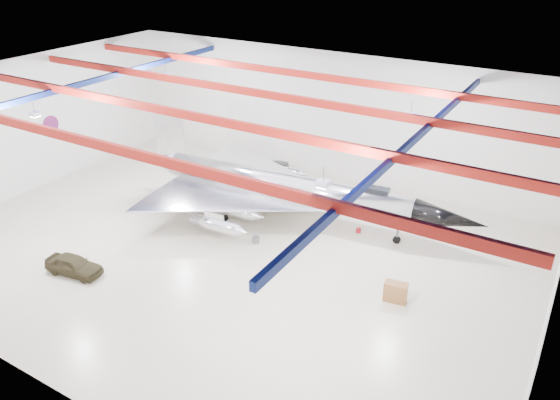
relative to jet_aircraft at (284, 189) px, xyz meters
The scene contains 18 objects.
floor 6.38m from the jet_aircraft, 99.78° to the right, with size 40.00×40.00×0.00m, color beige.
wall_back 9.73m from the jet_aircraft, 96.22° to the left, with size 40.00×40.00×0.00m, color silver.
wall_left 22.00m from the jet_aircraft, 164.53° to the right, with size 30.00×30.00×0.00m, color silver.
wall_right 20.10m from the jet_aircraft, 17.01° to the right, with size 30.00×30.00×0.00m, color silver.
ceiling 10.39m from the jet_aircraft, 99.78° to the right, with size 40.00×40.00×0.00m, color #0A0F38.
ceiling_structure 9.84m from the jet_aircraft, 99.78° to the right, with size 39.50×29.50×1.08m.
wall_roundel 21.44m from the jet_aircraft, 169.68° to the right, with size 1.50×1.50×0.10m, color #B21414.
jet_aircraft is the anchor object (origin of this frame).
jeep 15.65m from the jet_aircraft, 119.58° to the right, with size 1.55×3.84×1.31m, color #362F1B.
desk 12.51m from the jet_aircraft, 27.01° to the right, with size 1.36×0.68×1.25m, color brown.
crate_ply 7.12m from the jet_aircraft, 157.50° to the right, with size 0.45×0.36×0.32m, color olive.
toolbox_red 2.81m from the jet_aircraft, 142.76° to the left, with size 0.47×0.38×0.33m, color #A3101B.
engine_drum 4.80m from the jet_aircraft, 87.43° to the right, with size 0.50×0.50×0.45m, color #59595B.
parts_bin 3.33m from the jet_aircraft, 107.37° to the left, with size 0.63×0.51×0.44m, color olive.
crate_small 9.47m from the jet_aircraft, behind, with size 0.33×0.26×0.23m, color #59595B.
tool_chest 6.33m from the jet_aircraft, ahead, with size 0.36×0.36×0.32m, color #A3101B.
oil_barrel 5.24m from the jet_aircraft, 144.49° to the right, with size 0.48×0.38×0.33m, color olive.
spares_box 3.04m from the jet_aircraft, 69.12° to the left, with size 0.45×0.45×0.40m, color #59595B.
Camera 1 is at (19.82, -26.12, 19.95)m, focal length 35.00 mm.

